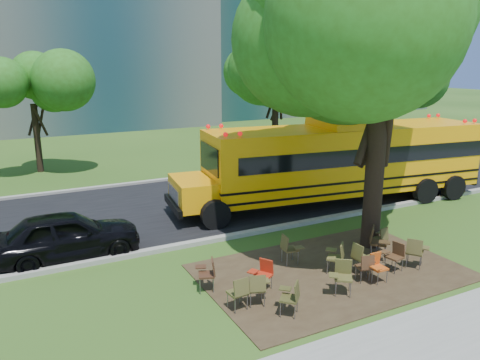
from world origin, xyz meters
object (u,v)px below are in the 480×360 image
chair_3 (342,274)px  chair_6 (395,254)px  school_bus (343,159)px  chair_2 (292,295)px  chair_12 (377,240)px  chair_14 (361,256)px  chair_13 (381,237)px  chair_8 (208,271)px  chair_9 (263,272)px  chair_7 (416,250)px  main_tree (383,52)px  chair_1 (258,286)px  chair_4 (366,265)px  black_car (67,235)px  chair_11 (337,255)px  chair_5 (377,265)px  chair_0 (240,290)px  chair_10 (289,247)px

chair_3 → chair_6: size_ratio=1.08×
school_bus → chair_2: size_ratio=15.41×
chair_12 → chair_14: size_ratio=1.11×
chair_2 → chair_13: chair_2 is taller
chair_8 → chair_9: bearing=-95.0°
chair_3 → chair_7: (2.73, 0.23, 0.01)m
chair_14 → chair_2: bearing=-72.1°
chair_3 → chair_8: chair_3 is taller
main_tree → chair_3: (-2.76, -2.04, -5.29)m
school_bus → chair_2: 9.36m
chair_1 → chair_13: size_ratio=1.02×
chair_3 → chair_7: chair_7 is taller
main_tree → chair_12: 5.33m
chair_4 → chair_13: size_ratio=0.96×
school_bus → black_car: 10.75m
chair_2 → chair_13: bearing=-24.3°
chair_11 → chair_1: bearing=147.0°
chair_3 → chair_9: (-1.61, 1.06, -0.05)m
chair_7 → chair_9: size_ratio=1.12×
chair_14 → chair_13: bearing=119.4°
chair_12 → chair_8: bearing=-51.1°
chair_5 → chair_13: (1.47, 1.41, 0.02)m
chair_2 → chair_4: bearing=-35.9°
chair_4 → chair_9: chair_9 is taller
chair_7 → chair_9: bearing=-137.1°
chair_13 → chair_14: 1.75m
chair_12 → chair_13: size_ratio=1.18×
chair_6 → school_bus: bearing=-35.9°
chair_3 → black_car: bearing=-7.2°
chair_0 → chair_2: 1.19m
chair_13 → chair_14: chair_14 is taller
chair_11 → chair_14: (0.52, -0.35, -0.00)m
chair_10 → black_car: size_ratio=0.21×
chair_8 → chair_9: 1.37m
chair_1 → chair_3: 2.17m
chair_7 → chair_10: chair_7 is taller
main_tree → school_bus: 6.19m
chair_12 → chair_14: 1.23m
chair_10 → chair_11: bearing=46.0°
school_bus → black_car: school_bus is taller
chair_0 → black_car: black_car is taller
school_bus → chair_3: 8.03m
main_tree → chair_14: 5.71m
chair_5 → black_car: (-6.90, 5.31, 0.21)m
chair_0 → chair_6: size_ratio=1.03×
chair_14 → chair_8: bearing=-104.8°
chair_4 → chair_10: 2.19m
chair_13 → chair_0: bearing=178.0°
chair_10 → chair_11: chair_11 is taller
chair_7 → chair_9: (-4.35, 0.84, -0.06)m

